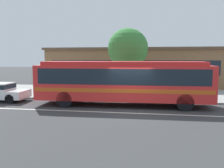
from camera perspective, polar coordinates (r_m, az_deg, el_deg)
name	(u,v)px	position (r m, az deg, el deg)	size (l,w,h in m)	color
ground_plane	(130,110)	(14.70, 4.21, -6.00)	(120.00, 120.00, 0.00)	#37383A
sidewalk_slab	(138,93)	(21.24, 5.89, -2.08)	(60.00, 8.00, 0.12)	#979694
lane_stripe_center	(129,113)	(13.92, 3.91, -6.67)	(56.00, 0.16, 0.01)	silver
transit_bus	(123,80)	(15.81, 2.57, 0.91)	(11.00, 2.82, 2.83)	red
pedestrian_waiting_near_sign	(85,85)	(18.43, -6.17, -0.19)	(0.48, 0.48, 1.61)	navy
pedestrian_walking_along_curb	(182,85)	(18.79, 15.76, -0.27)	(0.48, 0.48, 1.62)	#272A3E
bus_stop_sign	(192,77)	(17.93, 18.00, 1.55)	(0.12, 0.44, 2.54)	gray
street_tree_near_stop	(128,49)	(20.29, 3.67, 8.12)	(3.26, 3.26, 5.32)	brown
station_building	(134,67)	(28.18, 5.17, 4.00)	(18.24, 8.44, 4.07)	brown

